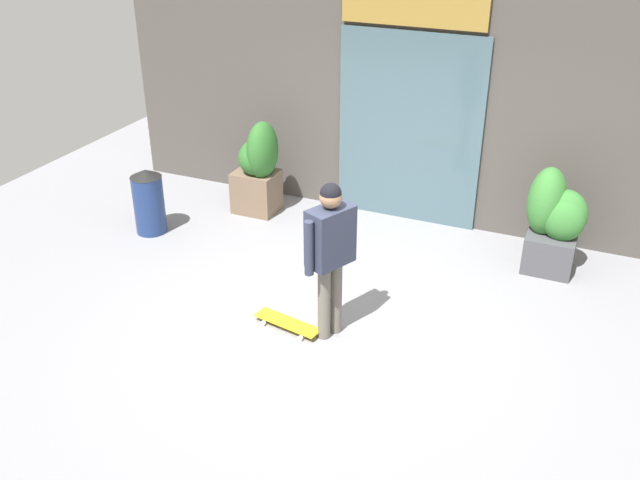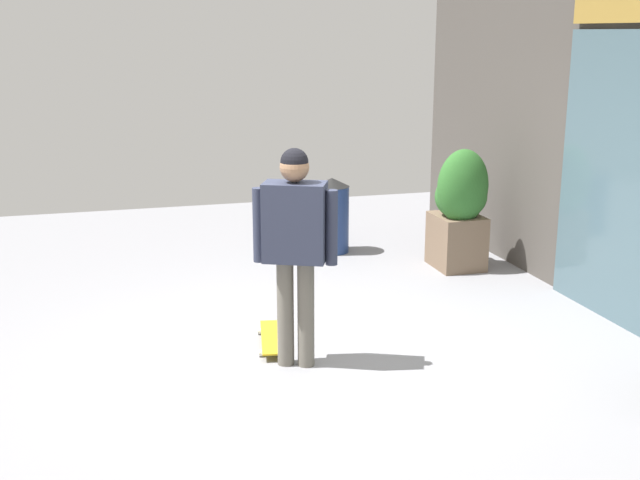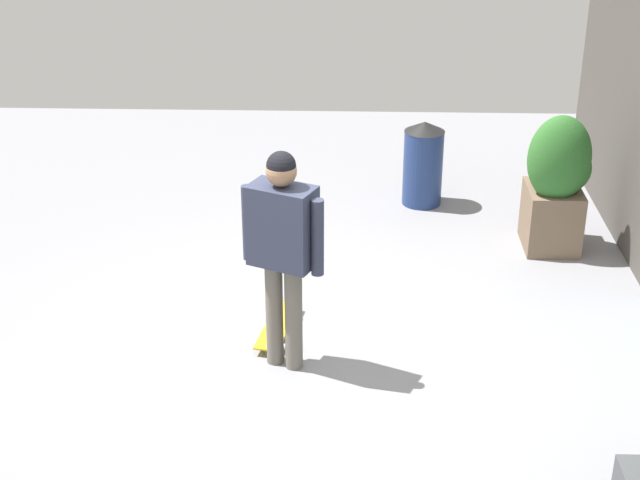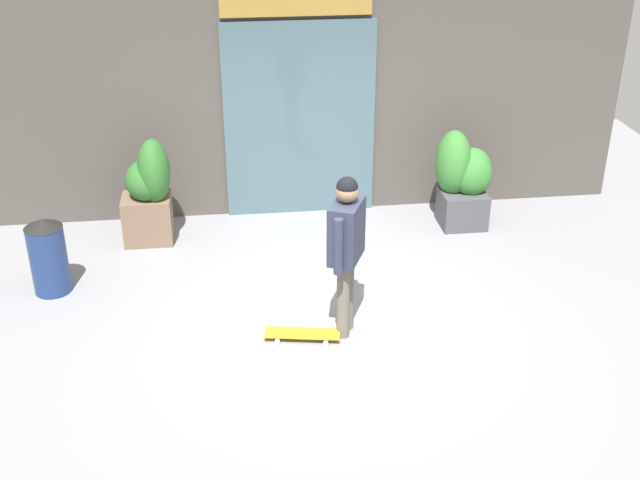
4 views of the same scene
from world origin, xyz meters
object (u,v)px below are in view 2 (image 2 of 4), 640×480
(skateboard, at_px, (273,338))
(trash_bin, at_px, (332,215))
(skateboarder, at_px, (295,235))
(planter_box_right, at_px, (460,209))

(skateboard, height_order, trash_bin, trash_bin)
(skateboarder, relative_size, trash_bin, 1.92)
(skateboard, bearing_deg, trash_bin, -15.61)
(skateboard, relative_size, planter_box_right, 0.59)
(skateboarder, bearing_deg, skateboard, 35.13)
(skateboard, distance_m, planter_box_right, 2.98)
(trash_bin, bearing_deg, planter_box_right, 47.53)
(planter_box_right, bearing_deg, trash_bin, -132.47)
(skateboard, bearing_deg, skateboarder, -158.73)
(trash_bin, bearing_deg, skateboard, -26.14)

